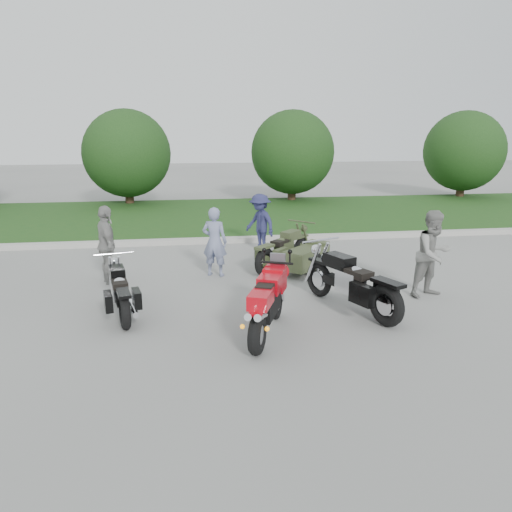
{
  "coord_description": "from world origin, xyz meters",
  "views": [
    {
      "loc": [
        -0.77,
        -8.05,
        3.22
      ],
      "look_at": [
        0.6,
        1.26,
        0.8
      ],
      "focal_mm": 35.0,
      "sensor_mm": 36.0,
      "label": 1
    }
  ],
  "objects": [
    {
      "name": "tree_far_right",
      "position": [
        12.0,
        13.5,
        2.19
      ],
      "size": [
        3.6,
        3.6,
        4.0
      ],
      "color": "#3F2B1C",
      "rests_on": "ground"
    },
    {
      "name": "tree_mid_left",
      "position": [
        -3.0,
        13.5,
        2.19
      ],
      "size": [
        3.6,
        3.6,
        4.0
      ],
      "color": "#3F2B1C",
      "rests_on": "ground"
    },
    {
      "name": "person_denim",
      "position": [
        1.23,
        4.81,
        0.78
      ],
      "size": [
        1.03,
        1.15,
        1.55
      ],
      "primitive_type": "imported",
      "rotation": [
        0.0,
        0.0,
        -0.99
      ],
      "color": "navy",
      "rests_on": "ground"
    },
    {
      "name": "tree_mid_right",
      "position": [
        4.0,
        13.5,
        2.19
      ],
      "size": [
        3.6,
        3.6,
        4.0
      ],
      "color": "#3F2B1C",
      "rests_on": "ground"
    },
    {
      "name": "ground",
      "position": [
        0.0,
        0.0,
        0.0
      ],
      "size": [
        80.0,
        80.0,
        0.0
      ],
      "primitive_type": "plane",
      "color": "#979792",
      "rests_on": "ground"
    },
    {
      "name": "cruiser_sidecar",
      "position": [
        1.75,
        2.76,
        0.4
      ],
      "size": [
        1.87,
        1.98,
        0.85
      ],
      "rotation": [
        0.0,
        0.0,
        -0.78
      ],
      "color": "black",
      "rests_on": "ground"
    },
    {
      "name": "person_grey",
      "position": [
        4.0,
        0.72,
        0.85
      ],
      "size": [
        0.99,
        0.88,
        1.71
      ],
      "primitive_type": "imported",
      "rotation": [
        0.0,
        0.0,
        0.33
      ],
      "color": "gray",
      "rests_on": "ground"
    },
    {
      "name": "person_back",
      "position": [
        -2.39,
        2.52,
        0.83
      ],
      "size": [
        0.69,
        1.05,
        1.67
      ],
      "primitive_type": "imported",
      "rotation": [
        0.0,
        0.0,
        1.89
      ],
      "color": "gray",
      "rests_on": "ground"
    },
    {
      "name": "sportbike_red",
      "position": [
        0.48,
        -0.77,
        0.58
      ],
      "size": [
        0.93,
        1.97,
        0.98
      ],
      "rotation": [
        0.0,
        0.0,
        -0.38
      ],
      "color": "black",
      "rests_on": "ground"
    },
    {
      "name": "grass_strip",
      "position": [
        0.0,
        10.15,
        0.07
      ],
      "size": [
        60.0,
        8.0,
        0.14
      ],
      "primitive_type": "cube",
      "color": "#31521C",
      "rests_on": "ground"
    },
    {
      "name": "curb",
      "position": [
        0.0,
        6.0,
        0.07
      ],
      "size": [
        60.0,
        0.3,
        0.15
      ],
      "primitive_type": "cube",
      "color": "#B3B0A8",
      "rests_on": "ground"
    },
    {
      "name": "cruiser_left",
      "position": [
        -1.91,
        0.49,
        0.41
      ],
      "size": [
        0.64,
        2.05,
        0.8
      ],
      "rotation": [
        0.0,
        0.0,
        0.21
      ],
      "color": "black",
      "rests_on": "ground"
    },
    {
      "name": "person_stripe",
      "position": [
        -0.11,
        2.74,
        0.78
      ],
      "size": [
        0.66,
        0.56,
        1.55
      ],
      "primitive_type": "imported",
      "rotation": [
        0.0,
        0.0,
        2.75
      ],
      "color": "#7A82A6",
      "rests_on": "ground"
    },
    {
      "name": "cruiser_right",
      "position": [
        2.21,
        0.09,
        0.49
      ],
      "size": [
        1.16,
        2.37,
        0.97
      ],
      "rotation": [
        0.0,
        0.0,
        0.4
      ],
      "color": "black",
      "rests_on": "ground"
    }
  ]
}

